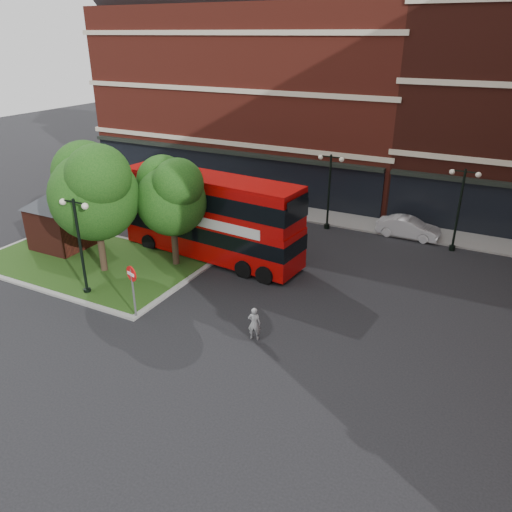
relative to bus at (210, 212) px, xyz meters
The scene contains 15 objects.
ground 7.95m from the bus, 71.04° to the right, with size 120.00×120.00×0.00m, color black.
pavement_far 10.13m from the bus, 75.64° to the left, with size 44.00×3.00×0.12m, color slate.
terrace_far_left 18.34m from the bus, 108.21° to the left, with size 26.00×12.00×14.00m, color maroon.
traffic_island 7.40m from the bus, 144.07° to the right, with size 12.60×7.60×0.15m.
kiosk 9.12m from the bus, 160.47° to the right, with size 6.51×6.51×3.60m.
tree_island_west 6.44m from the bus, 133.06° to the right, with size 5.40×4.71×7.21m.
tree_island_east 2.72m from the bus, 120.32° to the right, with size 4.46×3.90×6.29m.
lamp_island 7.51m from the bus, 114.23° to the right, with size 1.72×0.36×5.00m.
lamp_far_left 8.67m from the bus, 59.34° to the left, with size 1.72×0.36×5.00m.
lamp_far_right 14.49m from the bus, 30.98° to the left, with size 1.72×0.36×5.00m.
bus is the anchor object (origin of this frame).
woman 9.26m from the bus, 46.33° to the right, with size 0.55×0.36×1.52m, color #9B9B9E.
car_silver 9.24m from the bus, 96.95° to the left, with size 1.82×4.52×1.54m, color #A1A3A8.
car_white 12.88m from the bus, 41.17° to the left, with size 1.37×3.93×1.29m, color silver.
no_entry_sign 7.62m from the bus, 85.30° to the right, with size 0.71×0.28×2.64m.
Camera 1 is at (12.24, -15.53, 12.03)m, focal length 35.00 mm.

